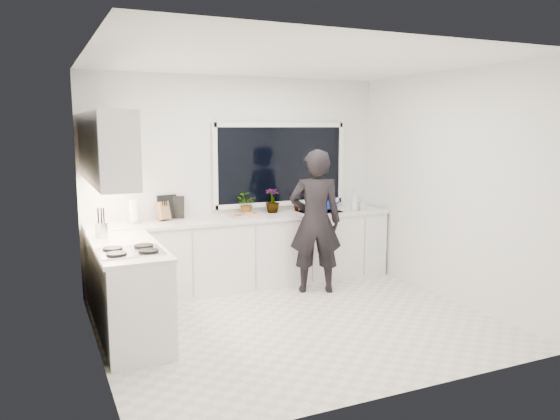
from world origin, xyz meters
name	(u,v)px	position (x,y,z in m)	size (l,w,h in m)	color
floor	(296,323)	(0.00, 0.00, -0.01)	(4.00, 3.50, 0.02)	beige
wall_back	(238,181)	(0.00, 1.76, 1.35)	(4.00, 0.02, 2.70)	white
wall_left	(91,208)	(-2.01, 0.00, 1.35)	(0.02, 3.50, 2.70)	white
wall_right	(450,187)	(2.01, 0.00, 1.35)	(0.02, 3.50, 2.70)	white
ceiling	(298,60)	(0.00, 0.00, 2.71)	(4.00, 3.50, 0.02)	white
window	(281,165)	(0.60, 1.73, 1.55)	(1.80, 0.02, 1.00)	black
base_cabinets_back	(247,253)	(0.00, 1.45, 0.44)	(3.92, 0.58, 0.88)	white
base_cabinets_left	(129,292)	(-1.67, 0.35, 0.44)	(0.58, 1.60, 0.88)	white
countertop_back	(247,218)	(0.00, 1.44, 0.90)	(3.94, 0.62, 0.04)	silver
countertop_left	(127,247)	(-1.67, 0.35, 0.90)	(0.62, 1.60, 0.04)	silver
upper_cabinets	(105,147)	(-1.79, 0.70, 1.85)	(0.34, 2.10, 0.70)	white
sink	(319,215)	(1.05, 1.45, 0.87)	(0.58, 0.42, 0.14)	silver
faucet	(312,201)	(1.05, 1.65, 1.03)	(0.03, 0.03, 0.22)	silver
stovetop	(130,251)	(-1.69, 0.00, 0.94)	(0.56, 0.48, 0.03)	black
person	(315,221)	(0.70, 0.90, 0.89)	(0.65, 0.43, 1.79)	black
pizza_tray	(246,216)	(-0.02, 1.42, 0.94)	(0.43, 0.32, 0.03)	silver
pizza	(246,214)	(-0.02, 1.42, 0.95)	(0.40, 0.28, 0.01)	#AF171C
watering_can	(329,204)	(1.29, 1.61, 0.98)	(0.14, 0.14, 0.13)	#1424C2
paper_towel_roll	(134,212)	(-1.39, 1.55, 1.05)	(0.11, 0.11, 0.26)	white
knife_block	(163,212)	(-1.04, 1.59, 1.03)	(0.13, 0.10, 0.22)	brown
utensil_crock	(101,230)	(-1.85, 0.80, 1.00)	(0.13, 0.13, 0.16)	silver
picture_frame_large	(175,207)	(-0.86, 1.69, 1.06)	(0.22, 0.02, 0.28)	black
picture_frame_small	(167,207)	(-0.96, 1.69, 1.07)	(0.25, 0.02, 0.30)	black
herb_plants	(272,201)	(0.42, 1.61, 1.07)	(1.27, 0.33, 0.33)	#26662D
soap_bottles	(356,201)	(1.54, 1.30, 1.05)	(0.22, 0.14, 0.28)	#D8BF66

